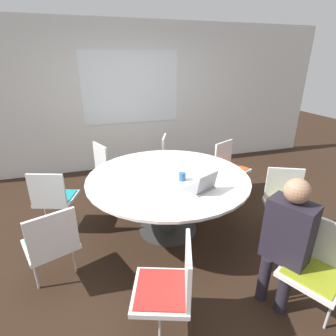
# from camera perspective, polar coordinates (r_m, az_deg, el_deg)

# --- Properties ---
(ground_plane) EXTENTS (16.00, 16.00, 0.00)m
(ground_plane) POSITION_cam_1_polar(r_m,az_deg,el_deg) (3.49, -0.00, -13.14)
(ground_plane) COLOR black
(wall_back) EXTENTS (8.00, 0.07, 2.70)m
(wall_back) POSITION_cam_1_polar(r_m,az_deg,el_deg) (5.20, -7.99, 14.75)
(wall_back) COLOR silver
(wall_back) RESTS_ON ground_plane
(conference_table) EXTENTS (1.91, 1.91, 0.76)m
(conference_table) POSITION_cam_1_polar(r_m,az_deg,el_deg) (3.17, -0.00, -3.94)
(conference_table) COLOR #333333
(conference_table) RESTS_ON ground_plane
(chair_0) EXTENTS (0.57, 0.58, 0.85)m
(chair_0) POSITION_cam_1_polar(r_m,az_deg,el_deg) (2.56, 29.68, -17.67)
(chair_0) COLOR silver
(chair_0) RESTS_ON ground_plane
(chair_1) EXTENTS (0.58, 0.57, 0.85)m
(chair_1) POSITION_cam_1_polar(r_m,az_deg,el_deg) (3.41, 24.07, -6.25)
(chair_1) COLOR silver
(chair_1) RESTS_ON ground_plane
(chair_2) EXTENTS (0.58, 0.57, 0.85)m
(chair_2) POSITION_cam_1_polar(r_m,az_deg,el_deg) (4.24, 13.21, 0.75)
(chair_2) COLOR silver
(chair_2) RESTS_ON ground_plane
(chair_3) EXTENTS (0.56, 0.57, 0.85)m
(chair_3) POSITION_cam_1_polar(r_m,az_deg,el_deg) (4.49, 0.80, 2.62)
(chair_3) COLOR silver
(chair_3) RESTS_ON ground_plane
(chair_4) EXTENTS (0.56, 0.57, 0.85)m
(chair_4) POSITION_cam_1_polar(r_m,az_deg,el_deg) (4.25, -12.74, 0.89)
(chair_4) COLOR silver
(chair_4) RESTS_ON ground_plane
(chair_5) EXTENTS (0.55, 0.54, 0.85)m
(chair_5) POSITION_cam_1_polar(r_m,az_deg,el_deg) (3.48, -23.62, -5.59)
(chair_5) COLOR silver
(chair_5) RESTS_ON ground_plane
(chair_6) EXTENTS (0.56, 0.55, 0.85)m
(chair_6) POSITION_cam_1_polar(r_m,az_deg,el_deg) (2.69, -24.02, -14.36)
(chair_6) COLOR silver
(chair_6) RESTS_ON ground_plane
(chair_7) EXTENTS (0.54, 0.55, 0.85)m
(chair_7) POSITION_cam_1_polar(r_m,az_deg,el_deg) (2.11, 0.48, -23.96)
(chair_7) COLOR silver
(chair_7) RESTS_ON ground_plane
(person_0) EXTENTS (0.36, 0.42, 1.20)m
(person_0) POSITION_cam_1_polar(r_m,az_deg,el_deg) (2.43, 24.53, -13.10)
(person_0) COLOR #231E28
(person_0) RESTS_ON ground_plane
(laptop) EXTENTS (0.38, 0.35, 0.21)m
(laptop) POSITION_cam_1_polar(r_m,az_deg,el_deg) (2.77, 7.45, -3.90)
(laptop) COLOR #99999E
(laptop) RESTS_ON conference_table
(coffee_cup) EXTENTS (0.08, 0.08, 0.09)m
(coffee_cup) POSITION_cam_1_polar(r_m,az_deg,el_deg) (2.98, 3.09, -1.86)
(coffee_cup) COLOR #33669E
(coffee_cup) RESTS_ON conference_table
(handbag) EXTENTS (0.36, 0.16, 0.28)m
(handbag) POSITION_cam_1_polar(r_m,az_deg,el_deg) (4.71, 8.71, -1.52)
(handbag) COLOR black
(handbag) RESTS_ON ground_plane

